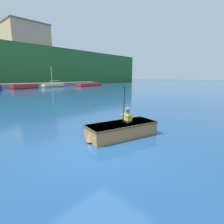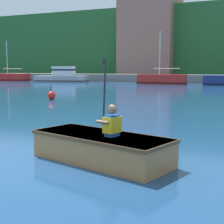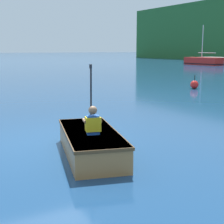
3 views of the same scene
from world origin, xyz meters
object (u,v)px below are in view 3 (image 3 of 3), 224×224
at_px(moored_boat_dock_center_near, 203,61).
at_px(channel_buoy, 194,85).
at_px(rowboat_foreground, 90,141).
at_px(person_paddler, 93,121).

relative_size(moored_boat_dock_center_near, channel_buoy, 7.28).
xyz_separation_m(moored_boat_dock_center_near, rowboat_foreground, (26.93, -29.54, -0.18)).
relative_size(rowboat_foreground, person_paddler, 2.10).
distance_m(rowboat_foreground, person_paddler, 0.56).
xyz_separation_m(rowboat_foreground, channel_buoy, (-7.67, 10.02, -0.06)).
xyz_separation_m(moored_boat_dock_center_near, channel_buoy, (19.26, -19.52, -0.24)).
relative_size(rowboat_foreground, channel_buoy, 3.95).
distance_m(moored_boat_dock_center_near, rowboat_foreground, 39.97).
distance_m(rowboat_foreground, channel_buoy, 12.62).
xyz_separation_m(moored_boat_dock_center_near, person_paddler, (27.21, -29.62, 0.30)).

